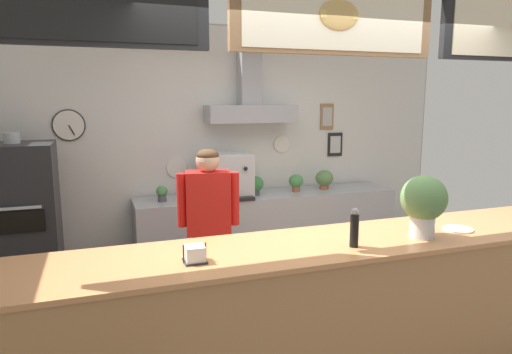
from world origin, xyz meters
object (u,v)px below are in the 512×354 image
pizza_oven (19,226)px  napkin_holder (195,255)px  espresso_machine (226,176)px  shop_worker (209,229)px  condiment_plate (458,229)px  pepper_grinder (354,228)px  potted_oregano (324,179)px  potted_thyme (255,184)px  basil_vase (424,203)px  potted_basil (296,182)px  potted_rosemary (162,193)px

pizza_oven → napkin_holder: (1.22, -2.29, 0.34)m
pizza_oven → espresso_machine: (2.08, 0.20, 0.34)m
shop_worker → napkin_holder: shop_worker is taller
pizza_oven → condiment_plate: pizza_oven is taller
pepper_grinder → napkin_holder: pepper_grinder is taller
pizza_oven → condiment_plate: (3.06, -2.27, 0.31)m
condiment_plate → pizza_oven: bearing=143.5°
potted_oregano → potted_thyme: (-0.92, -0.06, -0.00)m
basil_vase → shop_worker: bearing=127.3°
pepper_grinder → condiment_plate: size_ratio=1.23×
condiment_plate → shop_worker: bearing=136.3°
napkin_holder → basil_vase: bearing=-1.3°
pepper_grinder → potted_basil: bearing=73.4°
espresso_machine → basil_vase: (0.63, -2.53, 0.19)m
espresso_machine → condiment_plate: size_ratio=2.82×
basil_vase → pepper_grinder: (-0.52, -0.03, -0.11)m
pizza_oven → potted_thyme: bearing=4.6°
potted_basil → condiment_plate: size_ratio=1.04×
pizza_oven → napkin_holder: bearing=-62.0°
potted_basil → pepper_grinder: bearing=-106.6°
potted_rosemary → potted_thyme: potted_thyme is taller
basil_vase → condiment_plate: 0.42m
basil_vase → pepper_grinder: size_ratio=1.67×
pizza_oven → espresso_machine: size_ratio=2.99×
potted_rosemary → pepper_grinder: (0.82, -2.57, 0.23)m
potted_thyme → condiment_plate: bearing=-75.6°
espresso_machine → shop_worker: bearing=-112.7°
potted_basil → potted_thyme: potted_thyme is taller
pizza_oven → potted_thyme: (2.43, 0.20, 0.22)m
potted_oregano → potted_rosemary: size_ratio=1.37×
espresso_machine → basil_vase: bearing=-76.0°
potted_thyme → pepper_grinder: size_ratio=0.91×
potted_rosemary → napkin_holder: 2.52m
potted_rosemary → pepper_grinder: pepper_grinder is taller
espresso_machine → potted_oregano: espresso_machine is taller
espresso_machine → potted_basil: bearing=1.6°
potted_oregano → potted_basil: size_ratio=1.13×
pizza_oven → pepper_grinder: bearing=-47.0°
pizza_oven → pepper_grinder: (2.19, -2.35, 0.42)m
potted_oregano → basil_vase: bearing=-103.9°
potted_rosemary → napkin_holder: size_ratio=1.29×
shop_worker → pepper_grinder: bearing=122.4°
pizza_oven → basil_vase: 3.61m
potted_rosemary → potted_thyme: 1.06m
shop_worker → potted_basil: size_ratio=7.55×
pepper_grinder → pizza_oven: bearing=133.0°
potted_basil → pepper_grinder: (-0.77, -2.58, 0.21)m
pizza_oven → pepper_grinder: pizza_oven is taller
pizza_oven → potted_rosemary: size_ratio=9.81×
pepper_grinder → napkin_holder: bearing=176.4°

